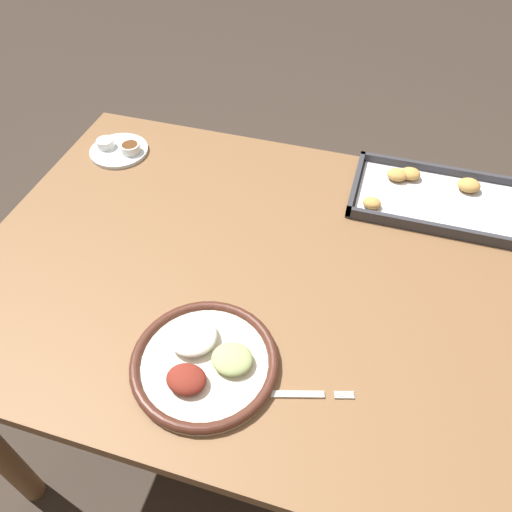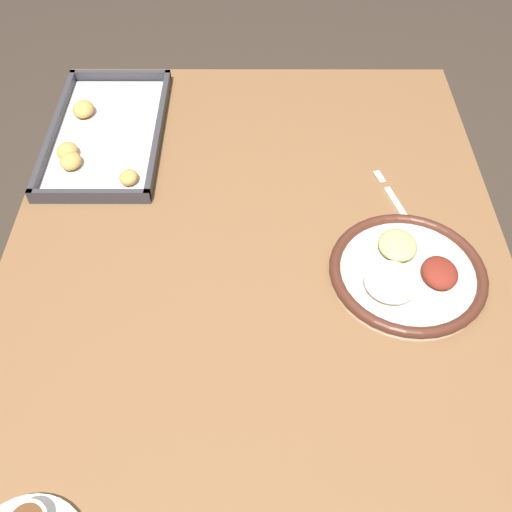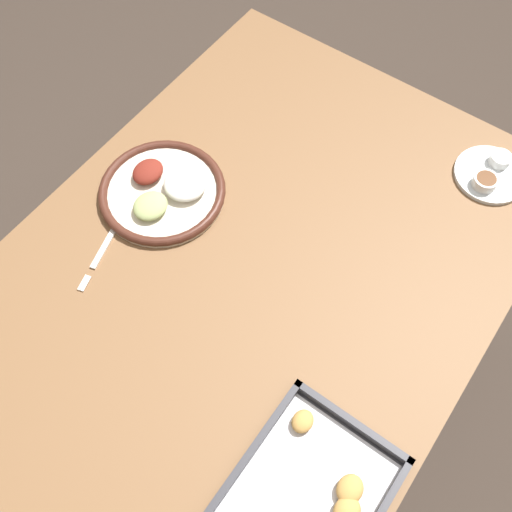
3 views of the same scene
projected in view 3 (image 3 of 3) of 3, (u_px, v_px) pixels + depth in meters
The scene contains 5 objects.
ground_plane at pixel (254, 380), 1.86m from camera, with size 8.00×8.00×0.00m, color #382D26.
dining_table at pixel (254, 289), 1.29m from camera, with size 1.25×0.92×0.75m.
dinner_plate at pixel (163, 191), 1.28m from camera, with size 0.27×0.27×0.04m.
fork at pixel (105, 245), 1.22m from camera, with size 0.19×0.07×0.00m.
saucer_plate at pixel (491, 174), 1.30m from camera, with size 0.16×0.16×0.03m.
Camera 3 is at (0.46, 0.34, 1.82)m, focal length 42.00 mm.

